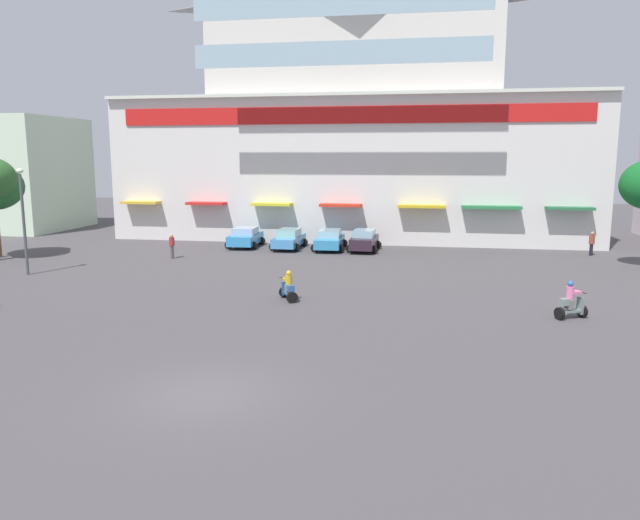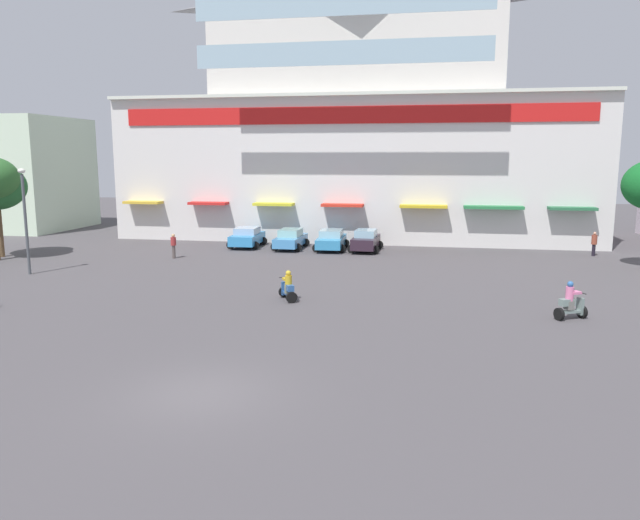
{
  "view_description": "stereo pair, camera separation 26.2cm",
  "coord_description": "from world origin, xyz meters",
  "px_view_note": "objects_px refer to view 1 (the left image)",
  "views": [
    {
      "loc": [
        5.97,
        -15.35,
        6.58
      ],
      "look_at": [
        0.87,
        13.87,
        1.53
      ],
      "focal_mm": 34.07,
      "sensor_mm": 36.0,
      "label": 1
    },
    {
      "loc": [
        6.23,
        -15.31,
        6.58
      ],
      "look_at": [
        0.87,
        13.87,
        1.53
      ],
      "focal_mm": 34.07,
      "sensor_mm": 36.0,
      "label": 2
    }
  ],
  "objects_px": {
    "parked_car_1": "(289,239)",
    "pedestrian_1": "(592,242)",
    "parked_car_2": "(330,240)",
    "parked_car_3": "(364,240)",
    "scooter_rider_2": "(571,303)",
    "pedestrian_0": "(172,245)",
    "parked_car_0": "(245,237)",
    "scooter_rider_4": "(288,288)",
    "streetlamp_near": "(23,212)"
  },
  "relations": [
    {
      "from": "parked_car_3",
      "to": "pedestrian_1",
      "type": "xyz_separation_m",
      "value": [
        15.32,
        0.65,
        0.15
      ]
    },
    {
      "from": "parked_car_0",
      "to": "parked_car_3",
      "type": "relative_size",
      "value": 1.01
    },
    {
      "from": "parked_car_3",
      "to": "pedestrian_1",
      "type": "height_order",
      "value": "pedestrian_1"
    },
    {
      "from": "parked_car_1",
      "to": "scooter_rider_2",
      "type": "height_order",
      "value": "scooter_rider_2"
    },
    {
      "from": "parked_car_2",
      "to": "scooter_rider_2",
      "type": "distance_m",
      "value": 21.15
    },
    {
      "from": "parked_car_0",
      "to": "pedestrian_0",
      "type": "distance_m",
      "value": 6.61
    },
    {
      "from": "parked_car_0",
      "to": "scooter_rider_2",
      "type": "height_order",
      "value": "scooter_rider_2"
    },
    {
      "from": "parked_car_0",
      "to": "streetlamp_near",
      "type": "distance_m",
      "value": 15.6
    },
    {
      "from": "scooter_rider_4",
      "to": "streetlamp_near",
      "type": "distance_m",
      "value": 16.58
    },
    {
      "from": "parked_car_2",
      "to": "parked_car_3",
      "type": "distance_m",
      "value": 2.5
    },
    {
      "from": "scooter_rider_2",
      "to": "pedestrian_1",
      "type": "height_order",
      "value": "pedestrian_1"
    },
    {
      "from": "parked_car_2",
      "to": "scooter_rider_2",
      "type": "bearing_deg",
      "value": -53.02
    },
    {
      "from": "scooter_rider_4",
      "to": "pedestrian_1",
      "type": "bearing_deg",
      "value": 43.18
    },
    {
      "from": "pedestrian_0",
      "to": "pedestrian_1",
      "type": "bearing_deg",
      "value": 12.4
    },
    {
      "from": "parked_car_0",
      "to": "parked_car_2",
      "type": "distance_m",
      "value": 6.34
    },
    {
      "from": "streetlamp_near",
      "to": "scooter_rider_2",
      "type": "bearing_deg",
      "value": -9.52
    },
    {
      "from": "parked_car_2",
      "to": "pedestrian_1",
      "type": "height_order",
      "value": "pedestrian_1"
    },
    {
      "from": "pedestrian_1",
      "to": "parked_car_2",
      "type": "bearing_deg",
      "value": -178.45
    },
    {
      "from": "pedestrian_0",
      "to": "streetlamp_near",
      "type": "height_order",
      "value": "streetlamp_near"
    },
    {
      "from": "parked_car_2",
      "to": "scooter_rider_4",
      "type": "xyz_separation_m",
      "value": [
        0.55,
        -15.72,
        -0.15
      ]
    },
    {
      "from": "parked_car_3",
      "to": "pedestrian_0",
      "type": "bearing_deg",
      "value": -156.04
    },
    {
      "from": "parked_car_3",
      "to": "pedestrian_1",
      "type": "distance_m",
      "value": 15.33
    },
    {
      "from": "parked_car_0",
      "to": "pedestrian_1",
      "type": "xyz_separation_m",
      "value": [
        24.16,
        0.26,
        0.18
      ]
    },
    {
      "from": "parked_car_0",
      "to": "parked_car_1",
      "type": "bearing_deg",
      "value": -4.4
    },
    {
      "from": "parked_car_1",
      "to": "parked_car_2",
      "type": "bearing_deg",
      "value": 0.75
    },
    {
      "from": "parked_car_2",
      "to": "scooter_rider_2",
      "type": "xyz_separation_m",
      "value": [
        12.72,
        -16.9,
        -0.07
      ]
    },
    {
      "from": "scooter_rider_2",
      "to": "parked_car_0",
      "type": "bearing_deg",
      "value": 138.08
    },
    {
      "from": "scooter_rider_4",
      "to": "pedestrian_1",
      "type": "xyz_separation_m",
      "value": [
        17.27,
        16.21,
        0.33
      ]
    },
    {
      "from": "parked_car_1",
      "to": "scooter_rider_2",
      "type": "xyz_separation_m",
      "value": [
        15.71,
        -16.86,
        -0.06
      ]
    },
    {
      "from": "parked_car_1",
      "to": "pedestrian_1",
      "type": "xyz_separation_m",
      "value": [
        20.81,
        0.52,
        0.19
      ]
    },
    {
      "from": "scooter_rider_4",
      "to": "pedestrian_1",
      "type": "relative_size",
      "value": 0.89
    },
    {
      "from": "scooter_rider_4",
      "to": "streetlamp_near",
      "type": "height_order",
      "value": "streetlamp_near"
    },
    {
      "from": "parked_car_0",
      "to": "scooter_rider_4",
      "type": "height_order",
      "value": "parked_car_0"
    },
    {
      "from": "scooter_rider_4",
      "to": "scooter_rider_2",
      "type": "bearing_deg",
      "value": -5.51
    },
    {
      "from": "pedestrian_1",
      "to": "streetlamp_near",
      "type": "height_order",
      "value": "streetlamp_near"
    },
    {
      "from": "parked_car_3",
      "to": "scooter_rider_2",
      "type": "xyz_separation_m",
      "value": [
        10.23,
        -16.73,
        -0.1
      ]
    },
    {
      "from": "pedestrian_0",
      "to": "streetlamp_near",
      "type": "relative_size",
      "value": 0.27
    },
    {
      "from": "parked_car_1",
      "to": "scooter_rider_4",
      "type": "bearing_deg",
      "value": -77.29
    },
    {
      "from": "parked_car_0",
      "to": "parked_car_2",
      "type": "relative_size",
      "value": 0.92
    },
    {
      "from": "parked_car_1",
      "to": "parked_car_2",
      "type": "height_order",
      "value": "parked_car_2"
    },
    {
      "from": "pedestrian_0",
      "to": "streetlamp_near",
      "type": "distance_m",
      "value": 9.19
    },
    {
      "from": "pedestrian_1",
      "to": "scooter_rider_4",
      "type": "bearing_deg",
      "value": -136.82
    },
    {
      "from": "parked_car_3",
      "to": "parked_car_0",
      "type": "bearing_deg",
      "value": 177.47
    },
    {
      "from": "scooter_rider_2",
      "to": "pedestrian_1",
      "type": "distance_m",
      "value": 18.11
    },
    {
      "from": "scooter_rider_4",
      "to": "pedestrian_0",
      "type": "height_order",
      "value": "pedestrian_0"
    },
    {
      "from": "parked_car_1",
      "to": "parked_car_3",
      "type": "xyz_separation_m",
      "value": [
        5.49,
        -0.13,
        0.04
      ]
    },
    {
      "from": "scooter_rider_2",
      "to": "pedestrian_0",
      "type": "distance_m",
      "value": 25.03
    },
    {
      "from": "parked_car_2",
      "to": "pedestrian_0",
      "type": "distance_m",
      "value": 11.07
    },
    {
      "from": "parked_car_0",
      "to": "parked_car_1",
      "type": "xyz_separation_m",
      "value": [
        3.35,
        -0.26,
        -0.01
      ]
    },
    {
      "from": "pedestrian_1",
      "to": "parked_car_1",
      "type": "bearing_deg",
      "value": -178.56
    }
  ]
}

